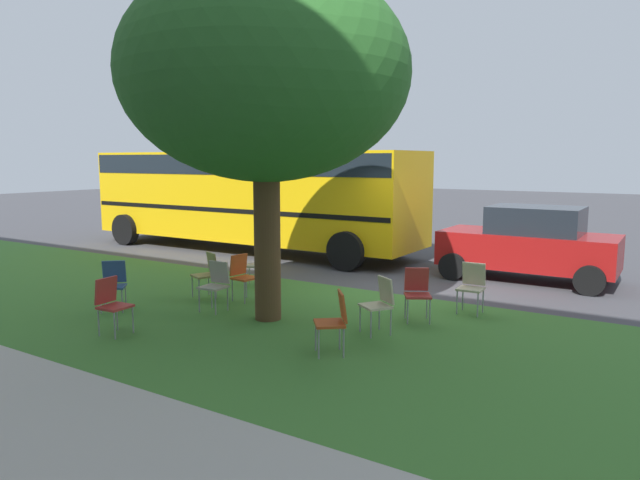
# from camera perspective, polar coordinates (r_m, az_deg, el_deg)

# --- Properties ---
(ground) EXTENTS (80.00, 80.00, 0.00)m
(ground) POSITION_cam_1_polar(r_m,az_deg,el_deg) (11.95, 6.65, -4.97)
(ground) COLOR #424247
(grass_verge) EXTENTS (48.00, 6.00, 0.01)m
(grass_verge) POSITION_cam_1_polar(r_m,az_deg,el_deg) (9.26, -2.11, -8.75)
(grass_verge) COLOR #3D752D
(grass_verge) RESTS_ON ground
(sidewalk_strip) EXTENTS (48.00, 2.80, 0.01)m
(sidewalk_strip) POSITION_cam_1_polar(r_m,az_deg,el_deg) (6.39, -26.25, -17.52)
(sidewalk_strip) COLOR #ADA89E
(sidewalk_strip) RESTS_ON ground
(street_tree) EXTENTS (4.64, 4.64, 5.73)m
(street_tree) POSITION_cam_1_polar(r_m,az_deg,el_deg) (9.56, -5.46, 15.93)
(street_tree) COLOR brown
(street_tree) RESTS_ON ground
(chair_0) EXTENTS (0.45, 0.45, 0.88)m
(chair_0) POSITION_cam_1_polar(r_m,az_deg,el_deg) (9.40, -19.95, -5.73)
(chair_0) COLOR #B7332D
(chair_0) RESTS_ON ground
(chair_1) EXTENTS (0.59, 0.59, 0.88)m
(chair_1) POSITION_cam_1_polar(r_m,az_deg,el_deg) (10.87, -19.78, -3.90)
(chair_1) COLOR #335184
(chair_1) RESTS_ON ground
(chair_2) EXTENTS (0.56, 0.56, 0.88)m
(chair_2) POSITION_cam_1_polar(r_m,az_deg,el_deg) (12.25, -6.10, -2.16)
(chair_2) COLOR #ADA393
(chair_2) RESTS_ON ground
(chair_3) EXTENTS (0.55, 0.55, 0.88)m
(chair_3) POSITION_cam_1_polar(r_m,az_deg,el_deg) (11.37, -11.11, -3.06)
(chair_3) COLOR olive
(chair_3) RESTS_ON ground
(chair_4) EXTENTS (0.47, 0.47, 0.88)m
(chair_4) POSITION_cam_1_polar(r_m,az_deg,el_deg) (11.04, -7.68, -3.31)
(chair_4) COLOR #C64C1E
(chair_4) RESTS_ON ground
(chair_5) EXTENTS (0.58, 0.58, 0.88)m
(chair_5) POSITION_cam_1_polar(r_m,az_deg,el_deg) (8.92, 5.93, -6.00)
(chair_5) COLOR beige
(chair_5) RESTS_ON ground
(chair_6) EXTENTS (0.59, 0.58, 0.88)m
(chair_6) POSITION_cam_1_polar(r_m,az_deg,el_deg) (7.95, 1.47, -7.70)
(chair_6) COLOR #C64C1E
(chair_6) RESTS_ON ground
(chair_7) EXTENTS (0.43, 0.44, 0.88)m
(chair_7) POSITION_cam_1_polar(r_m,az_deg,el_deg) (10.40, 14.81, -4.22)
(chair_7) COLOR beige
(chair_7) RESTS_ON ground
(chair_8) EXTENTS (0.45, 0.45, 0.88)m
(chair_8) POSITION_cam_1_polar(r_m,az_deg,el_deg) (10.36, -10.30, -4.12)
(chair_8) COLOR #ADA393
(chair_8) RESTS_ON ground
(chair_9) EXTENTS (0.57, 0.57, 0.88)m
(chair_9) POSITION_cam_1_polar(r_m,az_deg,el_deg) (9.72, 9.61, -4.90)
(chair_9) COLOR #B7332D
(chair_9) RESTS_ON ground
(parked_car) EXTENTS (3.70, 1.92, 1.65)m
(parked_car) POSITION_cam_1_polar(r_m,az_deg,el_deg) (13.52, 20.04, -0.28)
(parked_car) COLOR maroon
(parked_car) RESTS_ON ground
(school_bus) EXTENTS (10.40, 2.80, 2.88)m
(school_bus) POSITION_cam_1_polar(r_m,az_deg,el_deg) (17.02, -7.03, 4.87)
(school_bus) COLOR yellow
(school_bus) RESTS_ON ground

